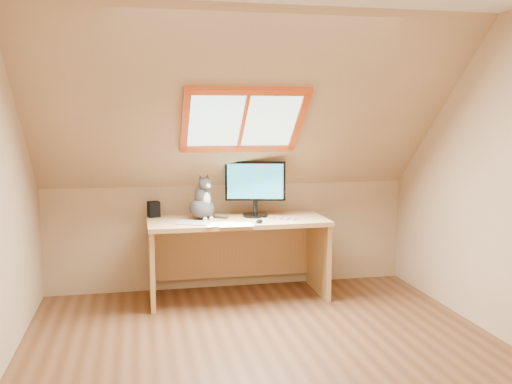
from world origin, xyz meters
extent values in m
plane|color=brown|center=(0.00, 0.00, 0.00)|extent=(3.50, 3.50, 0.00)
cube|color=tan|center=(0.00, -1.75, 1.20)|extent=(3.50, 0.02, 2.40)
cube|color=tan|center=(1.75, 0.00, 1.20)|extent=(0.02, 3.50, 2.40)
cube|color=tan|center=(0.00, 1.75, 0.50)|extent=(3.50, 0.02, 1.00)
cube|color=tan|center=(0.00, 0.97, 1.70)|extent=(3.50, 1.56, 1.41)
cube|color=#B2E0CC|center=(0.00, 1.05, 1.63)|extent=(0.90, 0.53, 0.48)
cube|color=#EF5216|center=(0.00, 1.05, 1.63)|extent=(1.02, 0.64, 0.59)
cube|color=tan|center=(0.01, 1.38, 0.71)|extent=(1.61, 0.70, 0.04)
cube|color=tan|center=(-0.77, 1.38, 0.35)|extent=(0.04, 0.63, 0.69)
cube|color=tan|center=(0.78, 1.38, 0.35)|extent=(0.04, 0.63, 0.69)
cube|color=tan|center=(0.01, 1.70, 0.35)|extent=(1.51, 0.03, 0.49)
cylinder|color=black|center=(0.19, 1.46, 0.74)|extent=(0.23, 0.23, 0.02)
cylinder|color=black|center=(0.19, 1.46, 0.82)|extent=(0.04, 0.04, 0.13)
cube|color=black|center=(0.19, 1.46, 1.06)|extent=(0.55, 0.17, 0.36)
cube|color=blue|center=(0.18, 1.44, 1.06)|extent=(0.50, 0.13, 0.32)
ellipsoid|color=#423D3A|center=(-0.31, 1.45, 0.83)|extent=(0.32, 0.34, 0.19)
ellipsoid|color=#423D3A|center=(-0.30, 1.43, 0.94)|extent=(0.20, 0.20, 0.21)
ellipsoid|color=silver|center=(-0.27, 1.37, 0.92)|extent=(0.08, 0.07, 0.12)
ellipsoid|color=#423D3A|center=(-0.28, 1.39, 1.06)|extent=(0.15, 0.14, 0.11)
sphere|color=silver|center=(-0.26, 1.34, 1.04)|extent=(0.04, 0.04, 0.04)
cone|color=#423D3A|center=(-0.32, 1.39, 1.12)|extent=(0.07, 0.06, 0.07)
cone|color=#423D3A|center=(-0.26, 1.42, 1.12)|extent=(0.07, 0.07, 0.07)
cube|color=black|center=(-0.73, 1.63, 0.81)|extent=(0.12, 0.12, 0.14)
cube|color=#B2B2B7|center=(-0.40, 1.22, 0.74)|extent=(0.32, 0.28, 0.01)
ellipsoid|color=black|center=(0.16, 1.13, 0.75)|extent=(0.10, 0.12, 0.03)
cube|color=white|center=(-0.13, 1.12, 0.73)|extent=(0.33, 0.27, 0.00)
cube|color=white|center=(-0.13, 1.12, 0.74)|extent=(0.32, 0.24, 0.00)
camera|label=1|loc=(-0.87, -3.64, 1.64)|focal=40.00mm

